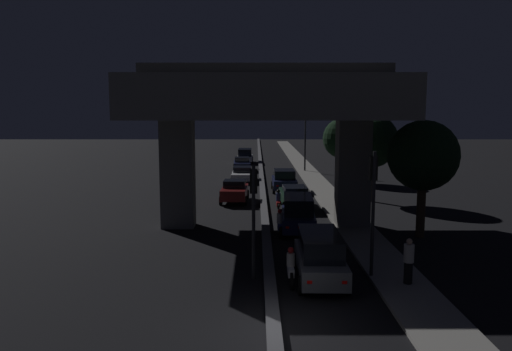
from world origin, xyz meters
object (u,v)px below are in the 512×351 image
object	(u,v)px
car_dark_red_lead_oncoming	(233,191)
pedestrian_on_sidewalk	(406,261)
car_dark_blue_fourth	(282,180)
motorcycle_red_filtering_far	(276,202)
traffic_light_left_of_median	(251,201)
car_white_fourth_oncoming	(243,155)
car_grey_lead	(318,255)
car_dark_green_third	(292,196)
motorcycle_white_filtering_near	(289,268)
street_lamp	(300,132)
car_dark_blue_second	(296,213)
car_white_second_oncoming	(240,174)
motorcycle_blue_filtering_mid	(278,224)
car_dark_blue_third_oncoming	(240,164)
traffic_light_right_of_median	(371,192)

from	to	relation	value
car_dark_red_lead_oncoming	pedestrian_on_sidewalk	distance (m)	19.18
car_dark_blue_fourth	motorcycle_red_filtering_far	world-z (taller)	car_dark_blue_fourth
traffic_light_left_of_median	car_white_fourth_oncoming	distance (m)	43.73
pedestrian_on_sidewalk	car_grey_lead	bearing A→B (deg)	167.33
car_dark_blue_fourth	traffic_light_left_of_median	bearing A→B (deg)	172.96
car_grey_lead	car_dark_green_third	distance (m)	14.73
motorcycle_red_filtering_far	motorcycle_white_filtering_near	bearing A→B (deg)	179.81
car_dark_green_third	traffic_light_left_of_median	bearing A→B (deg)	166.44
car_dark_green_third	car_dark_red_lead_oncoming	size ratio (longest dim) A/B	1.12
street_lamp	car_grey_lead	xyz separation A→B (m)	(-2.48, -34.87, -3.34)
car_white_fourth_oncoming	pedestrian_on_sidewalk	distance (m)	45.27
motorcycle_white_filtering_near	car_dark_blue_fourth	bearing A→B (deg)	-1.83
car_grey_lead	pedestrian_on_sidewalk	bearing A→B (deg)	-101.57
car_dark_blue_second	motorcycle_red_filtering_far	bearing A→B (deg)	11.57
car_dark_green_third	pedestrian_on_sidewalk	xyz separation A→B (m)	(3.14, -15.46, 0.20)
traffic_light_left_of_median	car_grey_lead	bearing A→B (deg)	-6.77
traffic_light_left_of_median	car_white_second_oncoming	bearing A→B (deg)	92.54
motorcycle_white_filtering_near	pedestrian_on_sidewalk	world-z (taller)	pedestrian_on_sidewalk
car_dark_blue_second	car_white_second_oncoming	size ratio (longest dim) A/B	0.93
car_grey_lead	motorcycle_blue_filtering_mid	world-z (taller)	car_grey_lead
car_white_second_oncoming	car_white_fourth_oncoming	size ratio (longest dim) A/B	1.08
motorcycle_blue_filtering_mid	street_lamp	bearing A→B (deg)	-6.51
car_dark_blue_third_oncoming	car_white_fourth_oncoming	distance (m)	7.96
motorcycle_red_filtering_far	traffic_light_left_of_median	bearing A→B (deg)	173.59
street_lamp	car_dark_blue_third_oncoming	world-z (taller)	street_lamp
car_white_second_oncoming	motorcycle_blue_filtering_mid	xyz separation A→B (m)	(2.58, -20.72, -0.07)
motorcycle_blue_filtering_mid	pedestrian_on_sidewalk	bearing A→B (deg)	-148.68
traffic_light_left_of_median	motorcycle_white_filtering_near	size ratio (longest dim) A/B	2.28
motorcycle_white_filtering_near	car_white_second_oncoming	bearing A→B (deg)	6.11
traffic_light_left_of_median	car_dark_red_lead_oncoming	size ratio (longest dim) A/B	1.13
pedestrian_on_sidewalk	traffic_light_left_of_median	bearing A→B (deg)	169.92
car_dark_blue_third_oncoming	car_white_fourth_oncoming	size ratio (longest dim) A/B	0.94
car_grey_lead	motorcycle_white_filtering_near	distance (m)	1.29
street_lamp	car_grey_lead	size ratio (longest dim) A/B	1.56
car_dark_red_lead_oncoming	motorcycle_blue_filtering_mid	bearing A→B (deg)	18.38
car_dark_green_third	car_dark_blue_third_oncoming	size ratio (longest dim) A/B	1.10
motorcycle_red_filtering_far	pedestrian_on_sidewalk	size ratio (longest dim) A/B	1.10
street_lamp	motorcycle_white_filtering_near	bearing A→B (deg)	-95.92
traffic_light_right_of_median	car_white_second_oncoming	distance (m)	28.21
street_lamp	car_dark_blue_third_oncoming	size ratio (longest dim) A/B	1.77
street_lamp	motorcycle_red_filtering_far	bearing A→B (deg)	-99.38
traffic_light_right_of_median	motorcycle_white_filtering_near	xyz separation A→B (m)	(-3.26, -0.68, -2.86)
car_dark_red_lead_oncoming	pedestrian_on_sidewalk	world-z (taller)	pedestrian_on_sidewalk
traffic_light_right_of_median	motorcycle_blue_filtering_mid	xyz separation A→B (m)	(-3.34, 6.72, -2.85)
traffic_light_left_of_median	traffic_light_right_of_median	bearing A→B (deg)	-0.07
car_grey_lead	car_dark_blue_third_oncoming	size ratio (longest dim) A/B	1.14
traffic_light_left_of_median	motorcycle_white_filtering_near	xyz separation A→B (m)	(1.44, -0.69, -2.52)
street_lamp	motorcycle_blue_filtering_mid	xyz separation A→B (m)	(-3.73, -27.84, -3.73)
car_white_fourth_oncoming	motorcycle_blue_filtering_mid	world-z (taller)	car_white_fourth_oncoming
car_dark_blue_fourth	car_white_fourth_oncoming	xyz separation A→B (m)	(-3.73, 22.16, 0.05)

